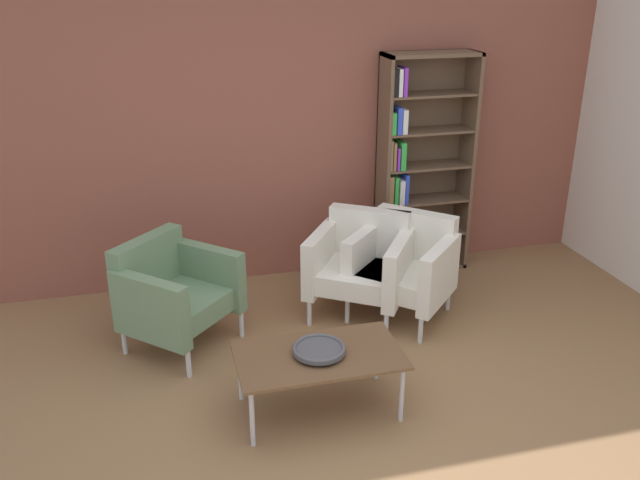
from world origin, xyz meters
The scene contains 8 objects.
ground_plane centered at (0.00, 0.00, 0.00)m, with size 8.32×8.32×0.00m, color olive.
brick_back_panel centered at (0.00, 2.46, 1.45)m, with size 6.40×0.12×2.90m, color brown.
bookshelf_tall centered at (1.14, 2.25, 0.92)m, with size 0.80×0.30×1.90m.
coffee_table_low centered at (-0.20, 0.40, 0.37)m, with size 1.00×0.56×0.40m.
decorative_bowl centered at (-0.20, 0.40, 0.43)m, with size 0.32×0.32×0.05m.
armchair_corner_red centered at (-1.00, 1.43, 0.41)m, with size 0.95×0.95×0.78m.
armchair_by_bookshelf centered at (0.44, 1.56, 0.41)m, with size 0.94×0.93×0.78m.
armchair_near_window centered at (0.74, 1.45, 0.41)m, with size 0.95×0.95×0.78m.
Camera 1 is at (-1.06, -2.93, 2.57)m, focal length 37.61 mm.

